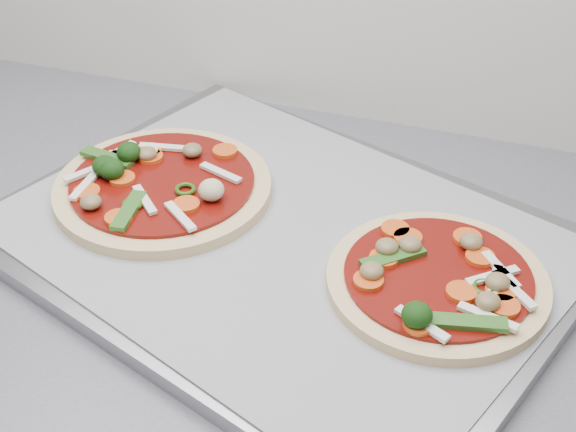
% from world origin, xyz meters
% --- Properties ---
extents(countertop, '(3.60, 0.60, 0.04)m').
position_xyz_m(countertop, '(0.00, 1.30, 0.88)').
color(countertop, slate).
rests_on(countertop, base_cabinet).
extents(baking_tray, '(0.59, 0.52, 0.02)m').
position_xyz_m(baking_tray, '(0.20, 1.34, 0.91)').
color(baking_tray, gray).
rests_on(baking_tray, countertop).
extents(parchment, '(0.57, 0.50, 0.00)m').
position_xyz_m(parchment, '(0.20, 1.34, 0.92)').
color(parchment, gray).
rests_on(parchment, baking_tray).
extents(pizza_left, '(0.29, 0.29, 0.04)m').
position_xyz_m(pizza_left, '(0.07, 1.36, 0.93)').
color(pizza_left, '#DDBD84').
rests_on(pizza_left, parchment).
extents(pizza_right, '(0.26, 0.26, 0.03)m').
position_xyz_m(pizza_right, '(0.35, 1.31, 0.93)').
color(pizza_right, '#DDBD84').
rests_on(pizza_right, parchment).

